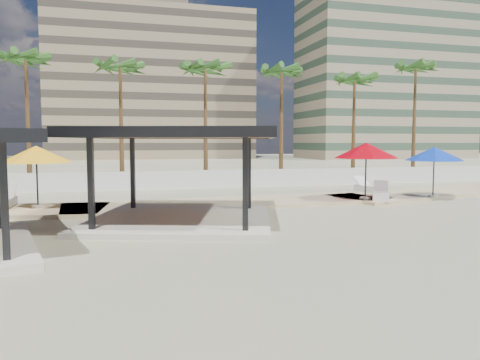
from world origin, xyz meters
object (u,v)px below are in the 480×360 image
Objects in this scene: lounger_c at (370,188)px; umbrella_c at (366,151)px; lounger_a at (3,202)px; lounger_b at (381,195)px; pavilion_central at (181,167)px.

umbrella_c is at bearing 138.97° from lounger_c.
lounger_b is at bearing -94.48° from lounger_a.
lounger_b is at bearing 2.84° from umbrella_c.
lounger_c is at bearing 56.21° from umbrella_c.
pavilion_central is at bearing -161.81° from umbrella_c.
lounger_a is 1.02× the size of lounger_c.
umbrella_c is 1.70× the size of lounger_a.
umbrella_c is 17.69m from lounger_a.
lounger_a is at bearing 162.45° from pavilion_central.
lounger_a is at bearing 115.44° from lounger_b.
lounger_a reaches higher than lounger_c.
lounger_b is (0.93, 0.05, -2.31)m from umbrella_c.
pavilion_central is at bearing 138.41° from lounger_b.
lounger_a is at bearing 173.53° from umbrella_c.
pavilion_central is 9.28m from lounger_a.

